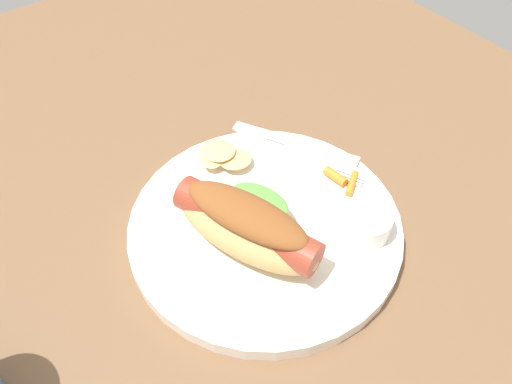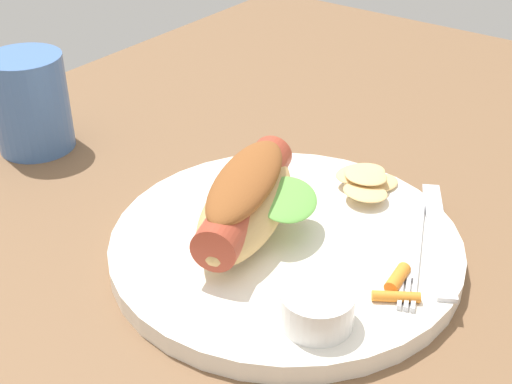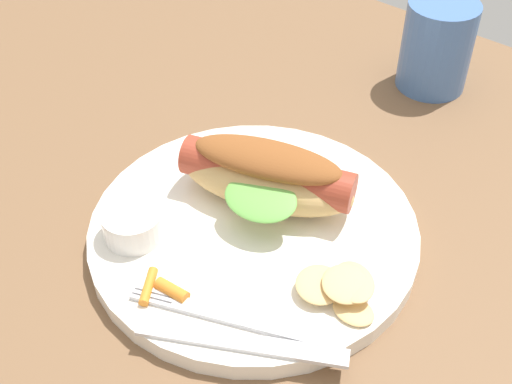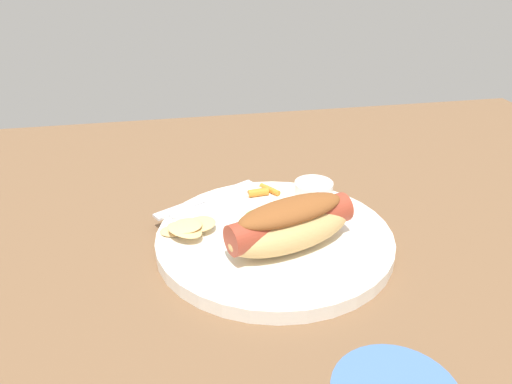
% 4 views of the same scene
% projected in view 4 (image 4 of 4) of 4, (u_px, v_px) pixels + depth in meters
% --- Properties ---
extents(ground_plane, '(1.20, 0.90, 0.02)m').
position_uv_depth(ground_plane, '(283.00, 240.00, 0.61)').
color(ground_plane, brown).
extents(plate, '(0.27, 0.27, 0.02)m').
position_uv_depth(plate, '(274.00, 239.00, 0.58)').
color(plate, white).
rests_on(plate, ground_plane).
extents(hot_dog, '(0.16, 0.11, 0.06)m').
position_uv_depth(hot_dog, '(290.00, 224.00, 0.54)').
color(hot_dog, tan).
rests_on(hot_dog, plate).
extents(sauce_ramekin, '(0.05, 0.05, 0.02)m').
position_uv_depth(sauce_ramekin, '(313.00, 191.00, 0.64)').
color(sauce_ramekin, white).
rests_on(sauce_ramekin, plate).
extents(fork, '(0.14, 0.07, 0.00)m').
position_uv_depth(fork, '(222.00, 202.00, 0.64)').
color(fork, silver).
rests_on(fork, plate).
extents(knife, '(0.14, 0.08, 0.00)m').
position_uv_depth(knife, '(207.00, 199.00, 0.65)').
color(knife, silver).
rests_on(knife, plate).
extents(chips_pile, '(0.07, 0.06, 0.02)m').
position_uv_depth(chips_pile, '(188.00, 227.00, 0.57)').
color(chips_pile, '#E9BE77').
rests_on(chips_pile, plate).
extents(carrot_garnish, '(0.04, 0.03, 0.01)m').
position_uv_depth(carrot_garnish, '(262.00, 191.00, 0.66)').
color(carrot_garnish, orange).
rests_on(carrot_garnish, plate).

